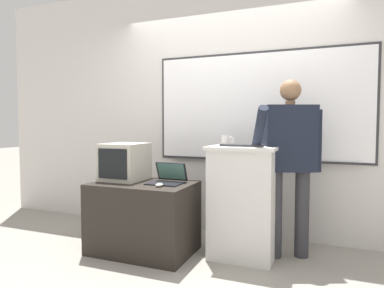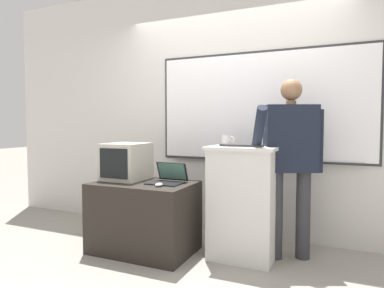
{
  "view_description": "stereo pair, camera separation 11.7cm",
  "coord_description": "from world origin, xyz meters",
  "px_view_note": "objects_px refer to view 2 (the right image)",
  "views": [
    {
      "loc": [
        1.05,
        -2.6,
        1.24
      ],
      "look_at": [
        -0.14,
        0.36,
        1.06
      ],
      "focal_mm": 32.0,
      "sensor_mm": 36.0,
      "label": 1
    },
    {
      "loc": [
        1.15,
        -2.55,
        1.24
      ],
      "look_at": [
        -0.14,
        0.36,
        1.06
      ],
      "focal_mm": 32.0,
      "sensor_mm": 36.0,
      "label": 2
    }
  ],
  "objects_px": {
    "laptop": "(169,177)",
    "coffee_mug": "(227,140)",
    "person_presenter": "(290,155)",
    "side_desk": "(144,217)",
    "wireless_keyboard": "(242,145)",
    "lectern_podium": "(244,202)",
    "crt_monitor": "(126,161)",
    "computer_mouse_by_laptop": "(159,185)"
  },
  "relations": [
    {
      "from": "person_presenter",
      "to": "wireless_keyboard",
      "type": "distance_m",
      "value": 0.46
    },
    {
      "from": "laptop",
      "to": "crt_monitor",
      "type": "xyz_separation_m",
      "value": [
        -0.49,
        0.0,
        0.13
      ]
    },
    {
      "from": "wireless_keyboard",
      "to": "computer_mouse_by_laptop",
      "type": "bearing_deg",
      "value": -154.43
    },
    {
      "from": "computer_mouse_by_laptop",
      "to": "coffee_mug",
      "type": "distance_m",
      "value": 0.84
    },
    {
      "from": "lectern_podium",
      "to": "coffee_mug",
      "type": "relative_size",
      "value": 7.57
    },
    {
      "from": "laptop",
      "to": "wireless_keyboard",
      "type": "xyz_separation_m",
      "value": [
        0.7,
        0.1,
        0.32
      ]
    },
    {
      "from": "wireless_keyboard",
      "to": "side_desk",
      "type": "bearing_deg",
      "value": -168.7
    },
    {
      "from": "lectern_podium",
      "to": "wireless_keyboard",
      "type": "xyz_separation_m",
      "value": [
        -0.01,
        -0.07,
        0.53
      ]
    },
    {
      "from": "lectern_podium",
      "to": "crt_monitor",
      "type": "height_order",
      "value": "crt_monitor"
    },
    {
      "from": "coffee_mug",
      "to": "lectern_podium",
      "type": "bearing_deg",
      "value": -39.86
    },
    {
      "from": "lectern_podium",
      "to": "side_desk",
      "type": "xyz_separation_m",
      "value": [
        -0.93,
        -0.25,
        -0.18
      ]
    },
    {
      "from": "person_presenter",
      "to": "wireless_keyboard",
      "type": "relative_size",
      "value": 4.29
    },
    {
      "from": "laptop",
      "to": "coffee_mug",
      "type": "relative_size",
      "value": 2.34
    },
    {
      "from": "side_desk",
      "to": "laptop",
      "type": "height_order",
      "value": "laptop"
    },
    {
      "from": "laptop",
      "to": "computer_mouse_by_laptop",
      "type": "height_order",
      "value": "laptop"
    },
    {
      "from": "lectern_podium",
      "to": "person_presenter",
      "type": "distance_m",
      "value": 0.61
    },
    {
      "from": "person_presenter",
      "to": "side_desk",
      "type": "bearing_deg",
      "value": 172.89
    },
    {
      "from": "lectern_podium",
      "to": "coffee_mug",
      "type": "height_order",
      "value": "coffee_mug"
    },
    {
      "from": "person_presenter",
      "to": "laptop",
      "type": "height_order",
      "value": "person_presenter"
    },
    {
      "from": "side_desk",
      "to": "person_presenter",
      "type": "distance_m",
      "value": 1.52
    },
    {
      "from": "lectern_podium",
      "to": "person_presenter",
      "type": "relative_size",
      "value": 0.63
    },
    {
      "from": "side_desk",
      "to": "wireless_keyboard",
      "type": "distance_m",
      "value": 1.18
    },
    {
      "from": "lectern_podium",
      "to": "wireless_keyboard",
      "type": "height_order",
      "value": "wireless_keyboard"
    },
    {
      "from": "computer_mouse_by_laptop",
      "to": "lectern_podium",
      "type": "bearing_deg",
      "value": 29.79
    },
    {
      "from": "person_presenter",
      "to": "crt_monitor",
      "type": "relative_size",
      "value": 3.79
    },
    {
      "from": "side_desk",
      "to": "person_presenter",
      "type": "height_order",
      "value": "person_presenter"
    },
    {
      "from": "lectern_podium",
      "to": "person_presenter",
      "type": "height_order",
      "value": "person_presenter"
    },
    {
      "from": "laptop",
      "to": "coffee_mug",
      "type": "height_order",
      "value": "coffee_mug"
    },
    {
      "from": "lectern_podium",
      "to": "crt_monitor",
      "type": "xyz_separation_m",
      "value": [
        -1.19,
        -0.17,
        0.34
      ]
    },
    {
      "from": "lectern_podium",
      "to": "computer_mouse_by_laptop",
      "type": "distance_m",
      "value": 0.81
    },
    {
      "from": "side_desk",
      "to": "laptop",
      "type": "xyz_separation_m",
      "value": [
        0.23,
        0.08,
        0.4
      ]
    },
    {
      "from": "lectern_podium",
      "to": "person_presenter",
      "type": "bearing_deg",
      "value": 18.14
    },
    {
      "from": "lectern_podium",
      "to": "laptop",
      "type": "relative_size",
      "value": 3.24
    },
    {
      "from": "person_presenter",
      "to": "computer_mouse_by_laptop",
      "type": "bearing_deg",
      "value": -177.39
    },
    {
      "from": "laptop",
      "to": "wireless_keyboard",
      "type": "relative_size",
      "value": 0.83
    },
    {
      "from": "computer_mouse_by_laptop",
      "to": "wireless_keyboard",
      "type": "bearing_deg",
      "value": 25.57
    },
    {
      "from": "lectern_podium",
      "to": "computer_mouse_by_laptop",
      "type": "height_order",
      "value": "lectern_podium"
    },
    {
      "from": "person_presenter",
      "to": "lectern_podium",
      "type": "bearing_deg",
      "value": 174.98
    },
    {
      "from": "wireless_keyboard",
      "to": "laptop",
      "type": "bearing_deg",
      "value": -171.72
    },
    {
      "from": "laptop",
      "to": "wireless_keyboard",
      "type": "height_order",
      "value": "wireless_keyboard"
    },
    {
      "from": "side_desk",
      "to": "crt_monitor",
      "type": "bearing_deg",
      "value": 161.95
    },
    {
      "from": "crt_monitor",
      "to": "coffee_mug",
      "type": "distance_m",
      "value": 1.05
    }
  ]
}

